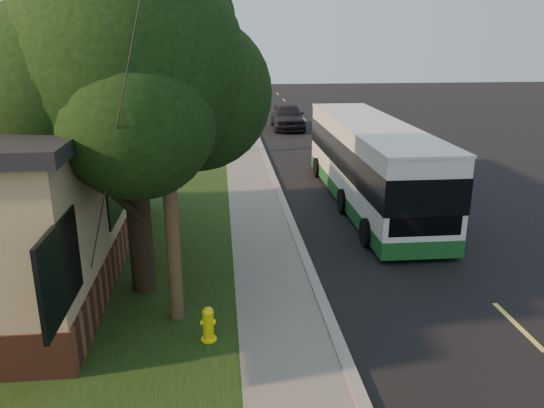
{
  "coord_description": "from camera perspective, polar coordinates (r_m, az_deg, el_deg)",
  "views": [
    {
      "loc": [
        -2.24,
        -9.48,
        5.96
      ],
      "look_at": [
        -0.87,
        4.45,
        1.5
      ],
      "focal_mm": 35.0,
      "sensor_mm": 36.0,
      "label": 1
    }
  ],
  "objects": [
    {
      "name": "sidewalk",
      "position": [
        20.4,
        -1.88,
        0.79
      ],
      "size": [
        2.0,
        80.0,
        0.08
      ],
      "primitive_type": "cube",
      "color": "slate",
      "rests_on": "ground"
    },
    {
      "name": "traffic_signal",
      "position": [
        43.66,
        -2.07,
        13.99
      ],
      "size": [
        0.18,
        0.22,
        5.5
      ],
      "color": "#2D2D30",
      "rests_on": "ground"
    },
    {
      "name": "distant_car",
      "position": [
        35.77,
        1.66,
        9.46
      ],
      "size": [
        2.13,
        5.08,
        1.72
      ],
      "primitive_type": "imported",
      "rotation": [
        0.0,
        0.0,
        -0.02
      ],
      "color": "black",
      "rests_on": "ground"
    },
    {
      "name": "curb",
      "position": [
        20.48,
        0.91,
        0.92
      ],
      "size": [
        0.25,
        80.0,
        0.12
      ],
      "primitive_type": "cube",
      "color": "gray",
      "rests_on": "ground"
    },
    {
      "name": "leafy_tree",
      "position": [
        12.31,
        -15.04,
        13.4
      ],
      "size": [
        6.3,
        6.0,
        7.8
      ],
      "color": "black",
      "rests_on": "grass_verge"
    },
    {
      "name": "utility_pole",
      "position": [
        10.61,
        -11.5,
        10.13
      ],
      "size": [
        2.86,
        3.21,
        9.07
      ],
      "color": "#473321",
      "rests_on": "ground"
    },
    {
      "name": "bare_tree_near",
      "position": [
        27.77,
        -8.28,
        9.61
      ],
      "size": [
        1.38,
        1.21,
        4.31
      ],
      "color": "black",
      "rests_on": "grass_verge"
    },
    {
      "name": "fire_hydrant",
      "position": [
        10.98,
        -6.88,
        -12.69
      ],
      "size": [
        0.32,
        0.32,
        0.74
      ],
      "color": "#FFEA0D",
      "rests_on": "grass_verge"
    },
    {
      "name": "grass_verge",
      "position": [
        20.49,
        -11.7,
        0.48
      ],
      "size": [
        5.0,
        80.0,
        0.07
      ],
      "primitive_type": "cube",
      "color": "black",
      "rests_on": "ground"
    },
    {
      "name": "transit_bus",
      "position": [
        19.57,
        10.49,
        4.52
      ],
      "size": [
        2.57,
        11.13,
        3.02
      ],
      "color": "silver",
      "rests_on": "ground"
    },
    {
      "name": "ground",
      "position": [
        11.42,
        6.76,
        -13.92
      ],
      "size": [
        120.0,
        120.0,
        0.0
      ],
      "primitive_type": "plane",
      "color": "black",
      "rests_on": "ground"
    },
    {
      "name": "road",
      "position": [
        21.31,
        11.66,
        1.07
      ],
      "size": [
        8.0,
        80.0,
        0.01
      ],
      "primitive_type": "cube",
      "color": "black",
      "rests_on": "ground"
    },
    {
      "name": "bare_tree_far",
      "position": [
        39.69,
        -6.83,
        11.83
      ],
      "size": [
        1.38,
        1.21,
        4.03
      ],
      "color": "black",
      "rests_on": "grass_verge"
    }
  ]
}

